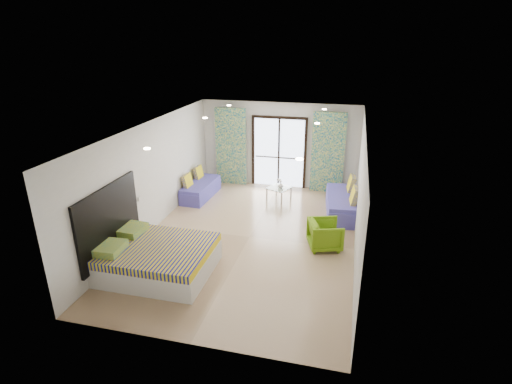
% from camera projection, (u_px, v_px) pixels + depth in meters
% --- Properties ---
extents(floor, '(5.00, 7.50, 0.01)m').
position_uv_depth(floor, '(250.00, 237.00, 9.76)').
color(floor, '#947758').
rests_on(floor, ground).
extents(ceiling, '(5.00, 7.50, 0.01)m').
position_uv_depth(ceiling, '(249.00, 128.00, 8.77)').
color(ceiling, silver).
rests_on(ceiling, ground).
extents(wall_back, '(5.00, 0.01, 2.70)m').
position_uv_depth(wall_back, '(279.00, 145.00, 12.65)').
color(wall_back, silver).
rests_on(wall_back, ground).
extents(wall_front, '(5.00, 0.01, 2.70)m').
position_uv_depth(wall_front, '(185.00, 272.00, 5.87)').
color(wall_front, silver).
rests_on(wall_front, ground).
extents(wall_left, '(0.01, 7.50, 2.70)m').
position_uv_depth(wall_left, '(151.00, 177.00, 9.82)').
color(wall_left, silver).
rests_on(wall_left, ground).
extents(wall_right, '(0.01, 7.50, 2.70)m').
position_uv_depth(wall_right, '(360.00, 195.00, 8.71)').
color(wall_right, silver).
rests_on(wall_right, ground).
extents(balcony_door, '(1.76, 0.08, 2.28)m').
position_uv_depth(balcony_door, '(279.00, 148.00, 12.66)').
color(balcony_door, black).
rests_on(balcony_door, floor).
extents(balcony_rail, '(1.52, 0.03, 0.04)m').
position_uv_depth(balcony_rail, '(279.00, 158.00, 12.78)').
color(balcony_rail, '#595451').
rests_on(balcony_rail, balcony_door).
extents(curtain_left, '(1.00, 0.10, 2.50)m').
position_uv_depth(curtain_left, '(231.00, 147.00, 12.87)').
color(curtain_left, silver).
rests_on(curtain_left, floor).
extents(curtain_right, '(1.00, 0.10, 2.50)m').
position_uv_depth(curtain_right, '(328.00, 153.00, 12.18)').
color(curtain_right, silver).
rests_on(curtain_right, floor).
extents(downlight_a, '(0.12, 0.12, 0.02)m').
position_uv_depth(downlight_a, '(147.00, 149.00, 7.28)').
color(downlight_a, '#FFE0B2').
rests_on(downlight_a, ceiling).
extents(downlight_b, '(0.12, 0.12, 0.02)m').
position_uv_depth(downlight_b, '(299.00, 159.00, 6.66)').
color(downlight_b, '#FFE0B2').
rests_on(downlight_b, ceiling).
extents(downlight_c, '(0.12, 0.12, 0.02)m').
position_uv_depth(downlight_c, '(205.00, 118.00, 10.00)').
color(downlight_c, '#FFE0B2').
rests_on(downlight_c, ceiling).
extents(downlight_d, '(0.12, 0.12, 0.02)m').
position_uv_depth(downlight_d, '(317.00, 123.00, 9.38)').
color(downlight_d, '#FFE0B2').
rests_on(downlight_d, ceiling).
extents(downlight_e, '(0.12, 0.12, 0.02)m').
position_uv_depth(downlight_e, '(229.00, 105.00, 11.80)').
color(downlight_e, '#FFE0B2').
rests_on(downlight_e, ceiling).
extents(downlight_f, '(0.12, 0.12, 0.02)m').
position_uv_depth(downlight_f, '(324.00, 109.00, 11.18)').
color(downlight_f, '#FFE0B2').
rests_on(downlight_f, ceiling).
extents(headboard, '(0.06, 2.10, 1.50)m').
position_uv_depth(headboard, '(109.00, 221.00, 8.17)').
color(headboard, black).
rests_on(headboard, floor).
extents(switch_plate, '(0.02, 0.10, 0.10)m').
position_uv_depth(switch_plate, '(140.00, 199.00, 9.30)').
color(switch_plate, silver).
rests_on(switch_plate, wall_left).
extents(bed, '(2.18, 1.78, 0.75)m').
position_uv_depth(bed, '(156.00, 258.00, 8.22)').
color(bed, silver).
rests_on(bed, floor).
extents(daybed_left, '(0.73, 1.72, 0.84)m').
position_uv_depth(daybed_left, '(200.00, 189.00, 12.10)').
color(daybed_left, '#4A45A5').
rests_on(daybed_left, floor).
extents(daybed_right, '(0.97, 2.04, 0.97)m').
position_uv_depth(daybed_right, '(342.00, 204.00, 10.91)').
color(daybed_right, '#4A45A5').
rests_on(daybed_right, floor).
extents(coffee_table, '(0.78, 0.78, 0.69)m').
position_uv_depth(coffee_table, '(279.00, 189.00, 11.84)').
color(coffee_table, silver).
rests_on(coffee_table, floor).
extents(vase, '(0.17, 0.18, 0.17)m').
position_uv_depth(vase, '(281.00, 185.00, 11.77)').
color(vase, white).
rests_on(vase, coffee_table).
extents(armchair, '(0.85, 0.88, 0.74)m').
position_uv_depth(armchair, '(325.00, 233.00, 9.15)').
color(armchair, '#5F8D12').
rests_on(armchair, floor).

